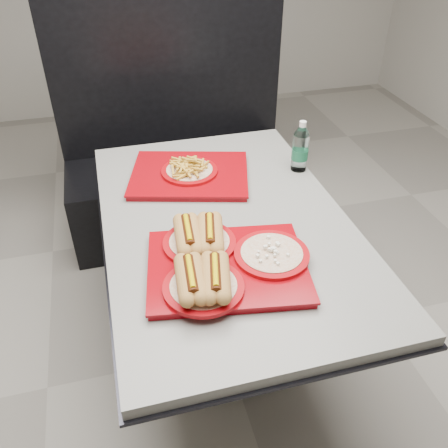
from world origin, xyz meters
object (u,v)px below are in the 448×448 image
object	(u,v)px
tray_far	(190,172)
water_bottle	(300,149)
diner_table	(226,253)
tray_near	(220,261)
booth_bench	(178,164)

from	to	relation	value
tray_far	water_bottle	xyz separation A→B (m)	(0.48, -0.05, 0.07)
diner_table	water_bottle	world-z (taller)	water_bottle
water_bottle	diner_table	bearing A→B (deg)	-144.86
diner_table	tray_near	size ratio (longest dim) A/B	2.50
tray_far	water_bottle	world-z (taller)	water_bottle
booth_bench	tray_near	bearing A→B (deg)	-93.85
diner_table	tray_far	xyz separation A→B (m)	(-0.07, 0.33, 0.19)
tray_near	water_bottle	bearing A→B (deg)	48.20
tray_far	water_bottle	distance (m)	0.48
tray_near	water_bottle	xyz separation A→B (m)	(0.50, 0.56, 0.06)
diner_table	water_bottle	xyz separation A→B (m)	(0.41, 0.29, 0.26)
tray_near	water_bottle	distance (m)	0.75
tray_near	tray_far	xyz separation A→B (m)	(0.02, 0.60, -0.01)
tray_near	tray_far	world-z (taller)	tray_near
water_bottle	tray_far	bearing A→B (deg)	174.29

